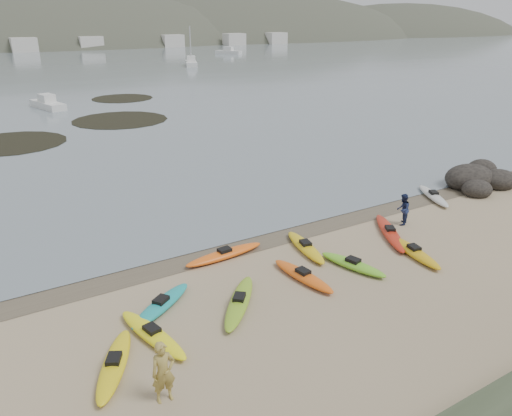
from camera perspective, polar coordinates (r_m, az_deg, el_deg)
ground at (r=23.94m, az=0.00°, el=-3.35°), size 600.00×600.00×0.00m
wet_sand at (r=23.71m, az=0.38°, el=-3.60°), size 60.00×60.00×0.00m
kayaks at (r=21.03m, az=5.03°, el=-6.59°), size 22.51×8.65×0.34m
person_west at (r=14.40m, az=-10.54°, el=-17.98°), size 0.69×0.47×1.85m
person_east at (r=26.15m, az=16.44°, el=-0.16°), size 1.00×0.94×1.62m
rock_cluster at (r=34.09m, az=24.04°, el=2.73°), size 5.14×3.75×1.66m
kelp_mats at (r=54.15m, az=-18.48°, el=9.54°), size 23.62×26.92×0.04m
moored_boats at (r=101.05m, az=-22.74°, el=14.25°), size 98.86×71.65×1.22m
far_hills at (r=220.03m, az=-18.59°, el=13.34°), size 550.00×135.00×80.00m
far_town at (r=164.66m, az=-26.68°, el=16.27°), size 199.00×5.00×4.00m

